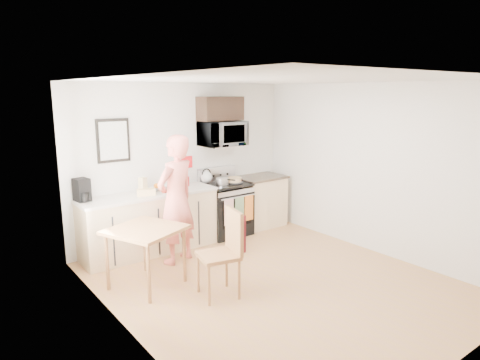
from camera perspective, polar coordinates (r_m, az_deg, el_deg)
floor at (r=5.81m, az=4.61°, el=-13.41°), size 4.60×4.60×0.00m
back_wall at (r=7.22m, az=-7.50°, el=2.35°), size 4.00×0.04×2.60m
front_wall at (r=4.05m, az=27.37°, el=-6.28°), size 4.00×0.04×2.60m
left_wall at (r=4.34m, az=-15.20°, el=-4.22°), size 0.04×4.60×2.60m
right_wall at (r=6.87m, az=17.31°, el=1.44°), size 0.04×4.60×2.60m
ceiling at (r=5.26m, az=5.09°, el=13.18°), size 4.00×4.60×0.04m
window at (r=5.03m, az=-18.45°, el=0.67°), size 0.06×1.40×1.50m
cabinet_left at (r=6.80m, az=-11.91°, el=-5.76°), size 2.10×0.60×0.90m
countertop_left at (r=6.67m, az=-12.08°, el=-1.91°), size 2.14×0.64×0.04m
cabinet_right at (r=7.96m, az=2.71°, el=-2.94°), size 0.84×0.60×0.90m
countertop_right at (r=7.86m, az=2.74°, el=0.38°), size 0.88×0.64×0.04m
range at (r=7.47m, az=-1.88°, el=-4.02°), size 0.76×0.70×1.16m
microwave at (r=7.32m, az=-2.43°, el=6.19°), size 0.76×0.51×0.42m
upper_cabinet at (r=7.32m, az=-2.66°, el=9.49°), size 0.76×0.35×0.40m
wall_art at (r=6.63m, az=-16.55°, el=5.07°), size 0.50×0.04×0.65m
wall_trivet at (r=7.24m, az=-7.10°, el=2.38°), size 0.20×0.02×0.20m
person at (r=6.22m, az=-8.50°, el=-2.60°), size 0.79×0.65×1.87m
dining_table at (r=5.57m, az=-12.49°, el=-7.15°), size 0.94×0.94×0.78m
chair at (r=5.24m, az=-1.40°, el=-8.05°), size 0.58×0.54×1.07m
knife_block at (r=7.11m, az=-7.69°, el=0.12°), size 0.15×0.17×0.22m
utensil_crock at (r=7.07m, az=-7.31°, el=0.44°), size 0.13×0.13×0.38m
fruit_bowl at (r=6.83m, az=-11.10°, el=-1.02°), size 0.24×0.24×0.11m
milk_carton at (r=6.61m, az=-12.83°, el=-0.76°), size 0.13×0.13×0.26m
coffee_maker at (r=6.43m, az=-20.32°, el=-1.33°), size 0.21×0.29×0.32m
bread_bag at (r=6.53m, az=-12.41°, el=-1.60°), size 0.30×0.21×0.10m
cake at (r=7.34m, az=-0.74°, el=-0.02°), size 0.29×0.29×0.10m
kettle at (r=7.33m, az=-4.50°, el=0.43°), size 0.20×0.20×0.25m
pot at (r=7.22m, az=-2.35°, el=-0.16°), size 0.21×0.34×0.11m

